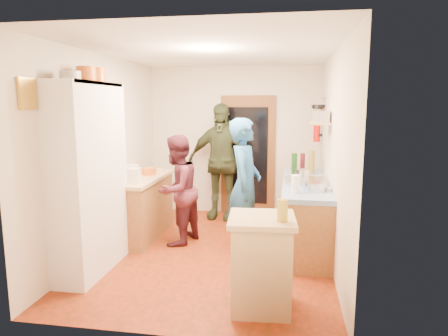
% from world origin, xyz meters
% --- Properties ---
extents(floor, '(3.00, 4.00, 0.02)m').
position_xyz_m(floor, '(0.00, 0.00, -0.01)').
color(floor, maroon).
rests_on(floor, ground).
extents(ceiling, '(3.00, 4.00, 0.02)m').
position_xyz_m(ceiling, '(0.00, 0.00, 2.61)').
color(ceiling, silver).
rests_on(ceiling, ground).
extents(wall_back, '(3.00, 0.02, 2.60)m').
position_xyz_m(wall_back, '(0.00, 2.01, 1.30)').
color(wall_back, beige).
rests_on(wall_back, ground).
extents(wall_front, '(3.00, 0.02, 2.60)m').
position_xyz_m(wall_front, '(0.00, -2.01, 1.30)').
color(wall_front, beige).
rests_on(wall_front, ground).
extents(wall_left, '(0.02, 4.00, 2.60)m').
position_xyz_m(wall_left, '(-1.51, 0.00, 1.30)').
color(wall_left, beige).
rests_on(wall_left, ground).
extents(wall_right, '(0.02, 4.00, 2.60)m').
position_xyz_m(wall_right, '(1.51, 0.00, 1.30)').
color(wall_right, beige).
rests_on(wall_right, ground).
extents(door_frame, '(0.95, 0.06, 2.10)m').
position_xyz_m(door_frame, '(0.25, 1.97, 1.05)').
color(door_frame, brown).
rests_on(door_frame, ground).
extents(door_glass, '(0.70, 0.02, 1.70)m').
position_xyz_m(door_glass, '(0.25, 1.94, 1.05)').
color(door_glass, black).
rests_on(door_glass, door_frame).
extents(hutch_body, '(0.40, 1.20, 2.20)m').
position_xyz_m(hutch_body, '(-1.30, -0.80, 1.10)').
color(hutch_body, white).
rests_on(hutch_body, ground).
extents(hutch_top_shelf, '(0.40, 1.14, 0.04)m').
position_xyz_m(hutch_top_shelf, '(-1.30, -0.80, 2.18)').
color(hutch_top_shelf, white).
rests_on(hutch_top_shelf, hutch_body).
extents(plate_stack, '(0.22, 0.22, 0.09)m').
position_xyz_m(plate_stack, '(-1.30, -1.08, 2.25)').
color(plate_stack, white).
rests_on(plate_stack, hutch_top_shelf).
extents(orange_pot_a, '(0.21, 0.21, 0.17)m').
position_xyz_m(orange_pot_a, '(-1.30, -0.74, 2.28)').
color(orange_pot_a, orange).
rests_on(orange_pot_a, hutch_top_shelf).
extents(orange_pot_b, '(0.20, 0.20, 0.18)m').
position_xyz_m(orange_pot_b, '(-1.30, -0.48, 2.29)').
color(orange_pot_b, orange).
rests_on(orange_pot_b, hutch_top_shelf).
extents(left_counter_base, '(0.60, 1.40, 0.85)m').
position_xyz_m(left_counter_base, '(-1.20, 0.45, 0.42)').
color(left_counter_base, '#A16634').
rests_on(left_counter_base, ground).
extents(left_counter_top, '(0.64, 1.44, 0.05)m').
position_xyz_m(left_counter_top, '(-1.20, 0.45, 0.88)').
color(left_counter_top, tan).
rests_on(left_counter_top, left_counter_base).
extents(toaster, '(0.27, 0.20, 0.19)m').
position_xyz_m(toaster, '(-1.15, 0.04, 1.00)').
color(toaster, white).
rests_on(toaster, left_counter_top).
extents(kettle, '(0.20, 0.20, 0.19)m').
position_xyz_m(kettle, '(-1.25, 0.38, 0.99)').
color(kettle, white).
rests_on(kettle, left_counter_top).
extents(orange_bowl, '(0.28, 0.28, 0.10)m').
position_xyz_m(orange_bowl, '(-1.12, 0.68, 0.95)').
color(orange_bowl, orange).
rests_on(orange_bowl, left_counter_top).
extents(chopping_board, '(0.34, 0.28, 0.02)m').
position_xyz_m(chopping_board, '(-1.18, 1.04, 0.91)').
color(chopping_board, tan).
rests_on(chopping_board, left_counter_top).
extents(right_counter_base, '(0.60, 2.20, 0.84)m').
position_xyz_m(right_counter_base, '(1.20, 0.50, 0.42)').
color(right_counter_base, '#A16634').
rests_on(right_counter_base, ground).
extents(right_counter_top, '(0.62, 2.22, 0.06)m').
position_xyz_m(right_counter_top, '(1.20, 0.50, 0.87)').
color(right_counter_top, '#184EA9').
rests_on(right_counter_top, right_counter_base).
extents(hob, '(0.55, 0.58, 0.04)m').
position_xyz_m(hob, '(1.20, 0.43, 0.92)').
color(hob, silver).
rests_on(hob, right_counter_top).
extents(pot_on_hob, '(0.19, 0.19, 0.13)m').
position_xyz_m(pot_on_hob, '(1.15, 0.51, 1.00)').
color(pot_on_hob, silver).
rests_on(pot_on_hob, hob).
extents(bottle_a, '(0.10, 0.10, 0.32)m').
position_xyz_m(bottle_a, '(1.05, 1.05, 1.06)').
color(bottle_a, '#143F14').
rests_on(bottle_a, right_counter_top).
extents(bottle_b, '(0.09, 0.09, 0.30)m').
position_xyz_m(bottle_b, '(1.18, 1.27, 1.05)').
color(bottle_b, '#591419').
rests_on(bottle_b, right_counter_top).
extents(bottle_c, '(0.11, 0.11, 0.35)m').
position_xyz_m(bottle_c, '(1.31, 1.13, 1.08)').
color(bottle_c, olive).
rests_on(bottle_c, right_counter_top).
extents(paper_towel, '(0.11, 0.11, 0.22)m').
position_xyz_m(paper_towel, '(1.05, -0.26, 1.01)').
color(paper_towel, white).
rests_on(paper_towel, right_counter_top).
extents(mixing_bowl, '(0.35, 0.35, 0.11)m').
position_xyz_m(mixing_bowl, '(1.30, -0.09, 0.95)').
color(mixing_bowl, silver).
rests_on(mixing_bowl, right_counter_top).
extents(island_base, '(0.59, 0.59, 0.86)m').
position_xyz_m(island_base, '(0.73, -1.39, 0.43)').
color(island_base, tan).
rests_on(island_base, ground).
extents(island_top, '(0.66, 0.66, 0.05)m').
position_xyz_m(island_top, '(0.73, -1.39, 0.89)').
color(island_top, tan).
rests_on(island_top, island_base).
extents(cutting_board, '(0.37, 0.30, 0.02)m').
position_xyz_m(cutting_board, '(0.68, -1.34, 0.90)').
color(cutting_board, white).
rests_on(cutting_board, island_top).
extents(oil_jar, '(0.11, 0.11, 0.20)m').
position_xyz_m(oil_jar, '(0.92, -1.49, 1.01)').
color(oil_jar, '#AD9E2D').
rests_on(oil_jar, island_top).
extents(pan_rail, '(0.02, 0.65, 0.02)m').
position_xyz_m(pan_rail, '(1.46, 1.52, 2.05)').
color(pan_rail, silver).
rests_on(pan_rail, wall_right).
extents(pan_hang_a, '(0.18, 0.18, 0.05)m').
position_xyz_m(pan_hang_a, '(1.40, 1.35, 1.92)').
color(pan_hang_a, black).
rests_on(pan_hang_a, pan_rail).
extents(pan_hang_b, '(0.16, 0.16, 0.05)m').
position_xyz_m(pan_hang_b, '(1.40, 1.55, 1.90)').
color(pan_hang_b, black).
rests_on(pan_hang_b, pan_rail).
extents(pan_hang_c, '(0.17, 0.17, 0.05)m').
position_xyz_m(pan_hang_c, '(1.40, 1.75, 1.91)').
color(pan_hang_c, black).
rests_on(pan_hang_c, pan_rail).
extents(wall_shelf, '(0.26, 0.42, 0.03)m').
position_xyz_m(wall_shelf, '(1.37, 0.45, 1.70)').
color(wall_shelf, tan).
rests_on(wall_shelf, wall_right).
extents(radio, '(0.23, 0.31, 0.15)m').
position_xyz_m(radio, '(1.37, 0.45, 1.79)').
color(radio, silver).
rests_on(radio, wall_shelf).
extents(ext_bracket, '(0.06, 0.10, 0.04)m').
position_xyz_m(ext_bracket, '(1.47, 1.70, 1.45)').
color(ext_bracket, black).
rests_on(ext_bracket, wall_right).
extents(fire_extinguisher, '(0.11, 0.11, 0.32)m').
position_xyz_m(fire_extinguisher, '(1.41, 1.70, 1.50)').
color(fire_extinguisher, red).
rests_on(fire_extinguisher, wall_right).
extents(picture_frame, '(0.03, 0.25, 0.30)m').
position_xyz_m(picture_frame, '(-1.48, -1.55, 2.05)').
color(picture_frame, gold).
rests_on(picture_frame, wall_left).
extents(person_hob, '(0.45, 0.67, 1.78)m').
position_xyz_m(person_hob, '(0.43, 0.13, 0.89)').
color(person_hob, '#245A92').
rests_on(person_hob, ground).
extents(person_left, '(0.78, 0.89, 1.54)m').
position_xyz_m(person_left, '(-0.52, 0.28, 0.77)').
color(person_left, '#4B1D28').
rests_on(person_left, ground).
extents(person_back, '(1.20, 0.61, 1.97)m').
position_xyz_m(person_back, '(-0.16, 1.61, 0.98)').
color(person_back, '#303921').
rests_on(person_back, ground).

